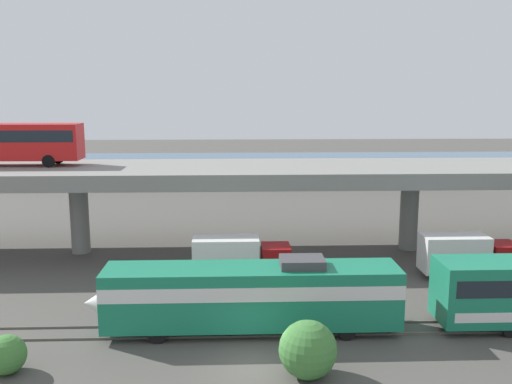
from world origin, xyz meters
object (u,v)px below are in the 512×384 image
Objects in this scene: transit_bus_on_overpass at (6,140)px; service_truck_east at (466,254)px; parked_car_2 at (399,168)px; parked_car_5 at (361,166)px; parked_car_1 at (297,164)px; service_truck_west at (239,257)px; parked_car_6 at (393,165)px; parked_car_4 at (287,167)px; train_locomotive at (237,294)px; parked_car_3 at (246,165)px; parked_car_0 at (152,166)px.

service_truck_east is at bearing -13.18° from transit_bus_on_overpass.
transit_bus_on_overpass reaches higher than parked_car_2.
transit_bus_on_overpass is at bearing 166.82° from service_truck_east.
parked_car_1 is at bearing 167.88° from parked_car_5.
service_truck_west is at bearing 60.13° from parked_car_2.
transit_bus_on_overpass is 50.93m from parked_car_5.
parked_car_1 and parked_car_6 have the same top height.
parked_car_4 is at bearing -174.20° from parked_car_5.
service_truck_west is 1.70× the size of parked_car_4.
service_truck_west is 1.51× the size of parked_car_6.
parked_car_2 and parked_car_6 have the same top height.
service_truck_west is 45.46m from parked_car_1.
train_locomotive reaches higher than parked_car_1.
parked_car_1 is 7.73m from parked_car_3.
service_truck_east is 43.30m from parked_car_6.
parked_car_2 is at bearing 37.46° from transit_bus_on_overpass.
transit_bus_on_overpass is 2.66× the size of parked_car_6.
parked_car_4 is (7.22, 41.46, 0.77)m from service_truck_west.
train_locomotive reaches higher than parked_car_6.
parked_car_1 and parked_car_2 have the same top height.
parked_car_3 is (20.09, 35.82, -6.76)m from transit_bus_on_overpass.
service_truck_west is 1.69× the size of parked_car_2.
service_truck_east is 42.63m from parked_car_5.
parked_car_6 is (6.77, 42.76, 0.78)m from service_truck_east.
parked_car_4 is (5.87, -2.54, -0.00)m from parked_car_3.
transit_bus_on_overpass reaches higher than service_truck_west.
parked_car_3 reaches higher than service_truck_east.
transit_bus_on_overpass is 21.79m from service_truck_west.
service_truck_west and service_truck_east have the same top height.
parked_car_2 is 5.42m from parked_car_5.
parked_car_0 is 1.15× the size of parked_car_4.
parked_car_1 is 1.09× the size of parked_car_5.
parked_car_3 is 21.65m from parked_car_6.
transit_bus_on_overpass is 2.60× the size of parked_car_0.
parked_car_5 is at bearing 5.80° from parked_car_4.
parked_car_4 is at bearing 156.56° from parked_car_3.
service_truck_east is at bearing 123.29° from parked_car_0.
transit_bus_on_overpass is at bearing -127.40° from parked_car_1.
train_locomotive reaches higher than parked_car_5.
service_truck_west is 1.00× the size of service_truck_east.
parked_car_0 is at bearing -177.11° from parked_car_1.
parked_car_0 is at bearing 2.27° from parked_car_3.
train_locomotive is 3.74× the size of parked_car_3.
parked_car_2 is 1.01× the size of parked_car_4.
parked_car_6 is (-0.13, 2.54, 0.00)m from parked_car_2.
parked_car_1 is 3.59m from parked_car_4.
service_truck_west is at bearing -23.58° from transit_bus_on_overpass.
parked_car_1 is 9.35m from parked_car_5.
parked_car_4 and parked_car_5 have the same top height.
parked_car_2 is at bearing 60.13° from service_truck_west.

